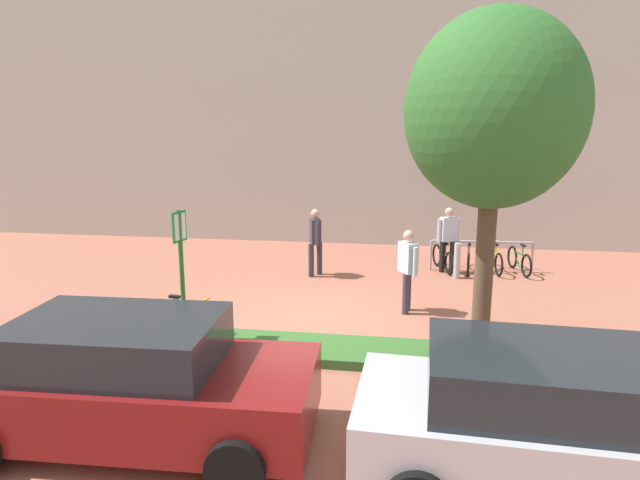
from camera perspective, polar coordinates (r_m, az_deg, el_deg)
The scene contains 13 objects.
ground_plane at distance 10.87m, azimuth -0.21°, elevation -8.36°, with size 60.00×60.00×0.00m, color #9E5B47.
building_facade at distance 17.90m, azimuth 3.68°, elevation 15.89°, with size 28.00×1.20×10.00m, color #B2ADA3.
planter_strip at distance 9.51m, azimuth -6.79°, elevation -11.03°, with size 7.00×1.10×0.16m, color #336028.
tree_sidewalk at distance 8.34m, azimuth 17.85°, elevation 12.66°, with size 2.57×2.57×5.41m.
parking_sign_post at distance 9.44m, azimuth -14.39°, elevation -1.92°, with size 0.11×0.36×2.41m.
bike_at_sign at distance 9.96m, azimuth -14.00°, elevation -8.55°, with size 1.66×0.48×0.86m.
bike_rack_cluster at distance 14.84m, azimuth 16.55°, elevation -1.88°, with size 2.66×1.66×0.83m.
bollard_steel at distance 14.01m, azimuth 14.20°, elevation -2.13°, with size 0.16×0.16×0.90m, color #ADADB2.
person_casual_tan at distance 11.15m, azimuth 9.20°, elevation -2.70°, with size 0.42×0.53×1.72m.
person_shirt_white at distance 14.34m, azimuth 13.32°, elevation 0.42°, with size 0.57×0.37×1.72m.
person_suited_dark at distance 13.70m, azimuth -0.49°, elevation 0.22°, with size 0.35×0.58×1.72m.
car_maroon_wagon at distance 7.14m, azimuth -19.12°, elevation -13.82°, with size 4.36×2.15×1.54m.
car_silver_sedan at distance 6.43m, azimuth 23.84°, elevation -17.24°, with size 4.38×2.18×1.54m.
Camera 1 is at (1.55, -10.07, 3.79)m, focal length 30.45 mm.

